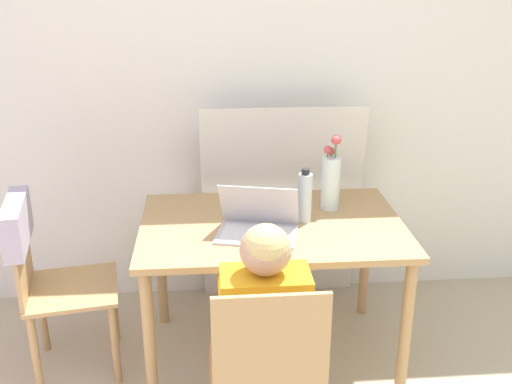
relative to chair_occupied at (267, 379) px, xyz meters
The scene contains 9 objects.
wall_back 1.63m from the chair_occupied, 92.82° to the left, with size 6.40×0.05×2.50m.
dining_table 0.76m from the chair_occupied, 82.78° to the left, with size 1.18×0.79×0.71m.
chair_occupied is the anchor object (origin of this frame).
chair_spare 1.19m from the chair_occupied, 143.01° to the left, with size 0.49×0.46×0.87m.
person_seated 0.22m from the chair_occupied, 90.36° to the left, with size 0.32×0.42×1.01m.
laptop 0.71m from the chair_occupied, 88.12° to the left, with size 0.39×0.31×0.22m.
flower_vase 1.05m from the chair_occupied, 66.49° to the left, with size 0.09×0.09×0.36m.
water_bottle 0.87m from the chair_occupied, 72.07° to the left, with size 0.06×0.06×0.25m.
cardboard_panel 1.29m from the chair_occupied, 80.94° to the left, with size 0.86×0.17×1.13m.
Camera 1 is at (-0.11, -0.90, 1.82)m, focal length 42.00 mm.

